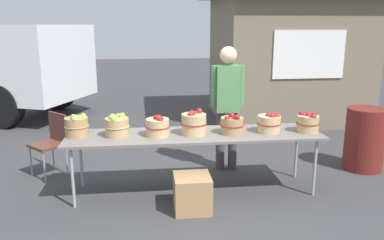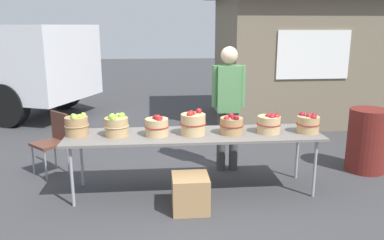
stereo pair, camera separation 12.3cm
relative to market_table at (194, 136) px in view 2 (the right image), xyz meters
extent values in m
plane|color=#38383A|center=(0.00, 0.00, -0.72)|extent=(40.00, 40.00, 0.00)
cube|color=slate|center=(0.00, 0.00, 0.02)|extent=(3.10, 0.76, 0.03)
cylinder|color=#99999E|center=(-1.43, -0.30, -0.36)|extent=(0.04, 0.04, 0.72)
cylinder|color=#99999E|center=(1.43, -0.30, -0.36)|extent=(0.04, 0.04, 0.72)
cylinder|color=#99999E|center=(-1.43, 0.30, -0.36)|extent=(0.04, 0.04, 0.72)
cylinder|color=#99999E|center=(1.43, 0.30, -0.36)|extent=(0.04, 0.04, 0.72)
cylinder|color=#A87F51|center=(-1.41, 0.06, 0.15)|extent=(0.27, 0.27, 0.23)
torus|color=#A87F51|center=(-1.41, 0.06, 0.16)|extent=(0.29, 0.29, 0.01)
sphere|color=#8CB738|center=(-1.42, 0.02, 0.27)|extent=(0.08, 0.08, 0.08)
sphere|color=#8CB738|center=(-1.41, 0.05, 0.26)|extent=(0.07, 0.07, 0.07)
sphere|color=#8CB738|center=(-1.37, 0.04, 0.27)|extent=(0.06, 0.06, 0.06)
sphere|color=#9EC647|center=(-1.41, -0.04, 0.27)|extent=(0.08, 0.08, 0.08)
sphere|color=#7AA833|center=(-1.43, 0.02, 0.28)|extent=(0.07, 0.07, 0.07)
sphere|color=#9EC647|center=(-1.34, 0.12, 0.27)|extent=(0.06, 0.06, 0.06)
cylinder|color=tan|center=(-0.93, 0.00, 0.14)|extent=(0.28, 0.28, 0.22)
torus|color=tan|center=(-0.93, 0.00, 0.16)|extent=(0.30, 0.30, 0.01)
sphere|color=#7AA833|center=(-0.96, -0.10, 0.26)|extent=(0.08, 0.08, 0.08)
sphere|color=#7AA833|center=(-0.99, -0.03, 0.27)|extent=(0.08, 0.08, 0.08)
sphere|color=#9EC647|center=(-0.92, 0.09, 0.25)|extent=(0.08, 0.08, 0.08)
sphere|color=#7AA833|center=(-0.87, 0.08, 0.26)|extent=(0.07, 0.07, 0.07)
sphere|color=#9EC647|center=(-0.98, 0.07, 0.26)|extent=(0.08, 0.08, 0.08)
sphere|color=#8CB738|center=(-0.88, 0.06, 0.27)|extent=(0.07, 0.07, 0.07)
cylinder|color=tan|center=(-0.45, -0.04, 0.14)|extent=(0.28, 0.28, 0.21)
torus|color=maroon|center=(-0.45, -0.04, 0.15)|extent=(0.30, 0.30, 0.01)
sphere|color=maroon|center=(-0.47, -0.03, 0.25)|extent=(0.08, 0.08, 0.08)
sphere|color=maroon|center=(-0.41, -0.03, 0.24)|extent=(0.07, 0.07, 0.07)
sphere|color=maroon|center=(-0.42, -0.11, 0.23)|extent=(0.07, 0.07, 0.07)
sphere|color=#B22319|center=(-0.44, -0.08, 0.26)|extent=(0.08, 0.08, 0.08)
cylinder|color=tan|center=(-0.02, -0.03, 0.16)|extent=(0.30, 0.30, 0.25)
torus|color=maroon|center=(-0.02, -0.03, 0.17)|extent=(0.32, 0.32, 0.01)
sphere|color=maroon|center=(0.06, 0.03, 0.31)|extent=(0.08, 0.08, 0.08)
sphere|color=maroon|center=(-0.04, -0.05, 0.30)|extent=(0.08, 0.08, 0.08)
sphere|color=#B22319|center=(-0.06, -0.09, 0.30)|extent=(0.08, 0.08, 0.08)
sphere|color=#B22319|center=(-0.02, -0.03, 0.28)|extent=(0.07, 0.07, 0.07)
cylinder|color=#A87F51|center=(0.45, -0.04, 0.13)|extent=(0.28, 0.28, 0.20)
torus|color=maroon|center=(0.45, -0.04, 0.14)|extent=(0.30, 0.30, 0.01)
sphere|color=#B22319|center=(0.47, -0.11, 0.23)|extent=(0.07, 0.07, 0.07)
sphere|color=maroon|center=(0.45, -0.01, 0.25)|extent=(0.07, 0.07, 0.07)
sphere|color=maroon|center=(0.49, -0.13, 0.25)|extent=(0.07, 0.07, 0.07)
sphere|color=maroon|center=(0.38, -0.10, 0.24)|extent=(0.07, 0.07, 0.07)
cylinder|color=tan|center=(0.92, -0.04, 0.14)|extent=(0.28, 0.28, 0.21)
torus|color=maroon|center=(0.92, -0.04, 0.15)|extent=(0.30, 0.30, 0.01)
sphere|color=maroon|center=(0.91, -0.05, 0.25)|extent=(0.07, 0.07, 0.07)
sphere|color=maroon|center=(1.01, -0.03, 0.24)|extent=(0.07, 0.07, 0.07)
sphere|color=#B22319|center=(1.00, -0.08, 0.24)|extent=(0.07, 0.07, 0.07)
sphere|color=maroon|center=(0.93, -0.10, 0.24)|extent=(0.07, 0.07, 0.07)
sphere|color=maroon|center=(0.91, -0.04, 0.25)|extent=(0.08, 0.08, 0.08)
sphere|color=maroon|center=(0.95, -0.07, 0.25)|extent=(0.07, 0.07, 0.07)
sphere|color=maroon|center=(0.90, -0.03, 0.23)|extent=(0.07, 0.07, 0.07)
cylinder|color=tan|center=(1.40, -0.07, 0.14)|extent=(0.27, 0.27, 0.21)
torus|color=maroon|center=(1.40, -0.07, 0.15)|extent=(0.29, 0.29, 0.01)
sphere|color=maroon|center=(1.40, -0.08, 0.23)|extent=(0.08, 0.08, 0.08)
sphere|color=maroon|center=(1.42, -0.17, 0.24)|extent=(0.07, 0.07, 0.07)
sphere|color=maroon|center=(1.40, -0.07, 0.25)|extent=(0.07, 0.07, 0.07)
sphere|color=maroon|center=(1.47, -0.07, 0.25)|extent=(0.06, 0.06, 0.06)
sphere|color=maroon|center=(1.34, -0.01, 0.24)|extent=(0.08, 0.08, 0.08)
cylinder|color=#3F3F3F|center=(0.64, 0.71, -0.29)|extent=(0.13, 0.13, 0.86)
cylinder|color=#3F3F3F|center=(0.46, 0.72, -0.29)|extent=(0.13, 0.13, 0.86)
cube|color=#4C7F4C|center=(0.55, 0.71, 0.47)|extent=(0.33, 0.25, 0.65)
sphere|color=beige|center=(0.55, 0.71, 0.93)|extent=(0.23, 0.23, 0.23)
cylinder|color=#4C7F4C|center=(0.73, 0.70, 0.50)|extent=(0.09, 0.09, 0.57)
cylinder|color=#4C7F4C|center=(0.36, 0.72, 0.50)|extent=(0.09, 0.09, 0.57)
cube|color=silver|center=(-2.99, 4.36, 0.53)|extent=(2.45, 2.62, 1.60)
cube|color=black|center=(-2.20, 4.05, 0.85)|extent=(0.69, 1.65, 0.80)
cylinder|color=black|center=(-2.79, 5.30, -0.27)|extent=(0.94, 0.59, 0.90)
cylinder|color=black|center=(-3.49, 3.54, -0.27)|extent=(0.94, 0.59, 0.90)
cube|color=#726651|center=(2.50, 3.76, 0.58)|extent=(3.04, 2.45, 2.60)
cube|color=white|center=(2.48, 2.55, 0.78)|extent=(1.40, 0.06, 0.90)
cube|color=brown|center=(-1.95, 0.76, -0.28)|extent=(0.57, 0.57, 0.04)
cube|color=brown|center=(-1.82, 0.88, -0.06)|extent=(0.30, 0.31, 0.40)
cylinder|color=gray|center=(-2.19, 0.76, -0.51)|extent=(0.02, 0.02, 0.42)
cylinder|color=gray|center=(-1.95, 0.52, -0.51)|extent=(0.02, 0.02, 0.42)
cylinder|color=gray|center=(-1.94, 1.00, -0.51)|extent=(0.02, 0.02, 0.42)
cylinder|color=gray|center=(-1.70, 0.75, -0.51)|extent=(0.02, 0.02, 0.42)
cylinder|color=maroon|center=(2.52, 0.49, -0.27)|extent=(0.55, 0.55, 0.90)
cube|color=#A87F51|center=(-0.09, -0.52, -0.51)|extent=(0.41, 0.41, 0.41)
camera|label=1|loc=(-0.56, -4.54, 1.33)|focal=36.42mm
camera|label=2|loc=(-0.44, -4.55, 1.33)|focal=36.42mm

